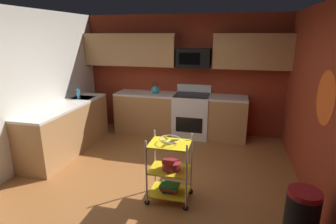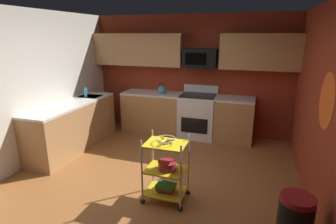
{
  "view_description": "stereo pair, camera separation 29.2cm",
  "coord_description": "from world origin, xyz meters",
  "px_view_note": "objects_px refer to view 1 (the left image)",
  "views": [
    {
      "loc": [
        1.12,
        -3.52,
        2.19
      ],
      "look_at": [
        0.18,
        0.29,
        1.05
      ],
      "focal_mm": 28.81,
      "sensor_mm": 36.0,
      "label": 1
    },
    {
      "loc": [
        1.4,
        -3.44,
        2.19
      ],
      "look_at": [
        0.18,
        0.29,
        1.05
      ],
      "focal_mm": 28.81,
      "sensor_mm": 36.0,
      "label": 2
    }
  ],
  "objects_px": {
    "rolling_cart": "(170,169)",
    "book_stack": "(170,187)",
    "oven_range": "(192,115)",
    "microwave": "(194,58)",
    "trash_can": "(301,219)",
    "mixing_bowl_large": "(171,165)",
    "fruit_bowl": "(170,140)",
    "dish_soap_bottle": "(78,94)",
    "kettle": "(155,90)"
  },
  "relations": [
    {
      "from": "fruit_bowl",
      "to": "kettle",
      "type": "height_order",
      "value": "kettle"
    },
    {
      "from": "book_stack",
      "to": "trash_can",
      "type": "height_order",
      "value": "trash_can"
    },
    {
      "from": "mixing_bowl_large",
      "to": "kettle",
      "type": "height_order",
      "value": "kettle"
    },
    {
      "from": "microwave",
      "to": "book_stack",
      "type": "xyz_separation_m",
      "value": [
        0.1,
        -2.58,
        -1.52
      ]
    },
    {
      "from": "kettle",
      "to": "mixing_bowl_large",
      "type": "bearing_deg",
      "value": -69.22
    },
    {
      "from": "book_stack",
      "to": "dish_soap_bottle",
      "type": "relative_size",
      "value": 1.3
    },
    {
      "from": "oven_range",
      "to": "book_stack",
      "type": "height_order",
      "value": "oven_range"
    },
    {
      "from": "oven_range",
      "to": "mixing_bowl_large",
      "type": "distance_m",
      "value": 2.48
    },
    {
      "from": "rolling_cart",
      "to": "mixing_bowl_large",
      "type": "bearing_deg",
      "value": 0.0
    },
    {
      "from": "kettle",
      "to": "dish_soap_bottle",
      "type": "bearing_deg",
      "value": -147.38
    },
    {
      "from": "fruit_bowl",
      "to": "trash_can",
      "type": "bearing_deg",
      "value": -17.72
    },
    {
      "from": "dish_soap_bottle",
      "to": "fruit_bowl",
      "type": "bearing_deg",
      "value": -35.06
    },
    {
      "from": "fruit_bowl",
      "to": "oven_range",
      "type": "bearing_deg",
      "value": 92.27
    },
    {
      "from": "mixing_bowl_large",
      "to": "book_stack",
      "type": "bearing_deg",
      "value": 180.0
    },
    {
      "from": "trash_can",
      "to": "book_stack",
      "type": "bearing_deg",
      "value": 162.28
    },
    {
      "from": "trash_can",
      "to": "oven_range",
      "type": "bearing_deg",
      "value": 118.76
    },
    {
      "from": "fruit_bowl",
      "to": "dish_soap_bottle",
      "type": "xyz_separation_m",
      "value": [
        -2.28,
        1.6,
        0.14
      ]
    },
    {
      "from": "trash_can",
      "to": "kettle",
      "type": "bearing_deg",
      "value": 129.57
    },
    {
      "from": "mixing_bowl_large",
      "to": "book_stack",
      "type": "height_order",
      "value": "mixing_bowl_large"
    },
    {
      "from": "microwave",
      "to": "rolling_cart",
      "type": "distance_m",
      "value": 2.87
    },
    {
      "from": "fruit_bowl",
      "to": "microwave",
      "type": "bearing_deg",
      "value": 92.19
    },
    {
      "from": "oven_range",
      "to": "microwave",
      "type": "xyz_separation_m",
      "value": [
        -0.0,
        0.1,
        1.22
      ]
    },
    {
      "from": "mixing_bowl_large",
      "to": "book_stack",
      "type": "distance_m",
      "value": 0.34
    },
    {
      "from": "book_stack",
      "to": "microwave",
      "type": "bearing_deg",
      "value": 92.19
    },
    {
      "from": "rolling_cart",
      "to": "book_stack",
      "type": "relative_size",
      "value": 3.53
    },
    {
      "from": "fruit_bowl",
      "to": "mixing_bowl_large",
      "type": "bearing_deg",
      "value": -0.0
    },
    {
      "from": "trash_can",
      "to": "microwave",
      "type": "bearing_deg",
      "value": 117.94
    },
    {
      "from": "microwave",
      "to": "trash_can",
      "type": "distance_m",
      "value": 3.74
    },
    {
      "from": "mixing_bowl_large",
      "to": "dish_soap_bottle",
      "type": "bearing_deg",
      "value": 145.18
    },
    {
      "from": "kettle",
      "to": "trash_can",
      "type": "distance_m",
      "value": 3.9
    },
    {
      "from": "oven_range",
      "to": "kettle",
      "type": "bearing_deg",
      "value": -179.73
    },
    {
      "from": "oven_range",
      "to": "mixing_bowl_large",
      "type": "xyz_separation_m",
      "value": [
        0.12,
        -2.48,
        0.04
      ]
    },
    {
      "from": "rolling_cart",
      "to": "fruit_bowl",
      "type": "relative_size",
      "value": 3.36
    },
    {
      "from": "rolling_cart",
      "to": "fruit_bowl",
      "type": "bearing_deg",
      "value": 135.0
    },
    {
      "from": "book_stack",
      "to": "dish_soap_bottle",
      "type": "height_order",
      "value": "dish_soap_bottle"
    },
    {
      "from": "oven_range",
      "to": "dish_soap_bottle",
      "type": "xyz_separation_m",
      "value": [
        -2.18,
        -0.88,
        0.54
      ]
    },
    {
      "from": "rolling_cart",
      "to": "kettle",
      "type": "height_order",
      "value": "kettle"
    },
    {
      "from": "fruit_bowl",
      "to": "book_stack",
      "type": "xyz_separation_m",
      "value": [
        0.0,
        -0.0,
        -0.69
      ]
    },
    {
      "from": "mixing_bowl_large",
      "to": "fruit_bowl",
      "type": "bearing_deg",
      "value": 180.0
    },
    {
      "from": "fruit_bowl",
      "to": "kettle",
      "type": "bearing_deg",
      "value": 110.36
    },
    {
      "from": "fruit_bowl",
      "to": "trash_can",
      "type": "relative_size",
      "value": 0.41
    },
    {
      "from": "microwave",
      "to": "rolling_cart",
      "type": "height_order",
      "value": "microwave"
    },
    {
      "from": "microwave",
      "to": "trash_can",
      "type": "relative_size",
      "value": 1.06
    },
    {
      "from": "oven_range",
      "to": "microwave",
      "type": "height_order",
      "value": "microwave"
    },
    {
      "from": "microwave",
      "to": "book_stack",
      "type": "distance_m",
      "value": 3.0
    },
    {
      "from": "trash_can",
      "to": "rolling_cart",
      "type": "bearing_deg",
      "value": 162.28
    },
    {
      "from": "fruit_bowl",
      "to": "dish_soap_bottle",
      "type": "bearing_deg",
      "value": 144.94
    },
    {
      "from": "book_stack",
      "to": "trash_can",
      "type": "relative_size",
      "value": 0.39
    },
    {
      "from": "oven_range",
      "to": "microwave",
      "type": "distance_m",
      "value": 1.23
    },
    {
      "from": "microwave",
      "to": "mixing_bowl_large",
      "type": "xyz_separation_m",
      "value": [
        0.12,
        -2.58,
        -1.18
      ]
    }
  ]
}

